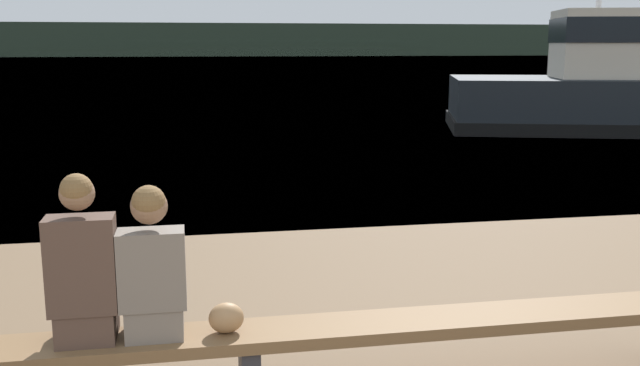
# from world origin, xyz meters

# --- Properties ---
(water_surface) EXTENTS (240.00, 240.00, 0.00)m
(water_surface) POSITION_xyz_m (0.00, 126.92, 0.00)
(water_surface) COLOR #5684A3
(water_surface) RESTS_ON ground
(far_shoreline) EXTENTS (600.00, 12.00, 6.18)m
(far_shoreline) POSITION_xyz_m (0.00, 141.47, 3.09)
(far_shoreline) COLOR #2D3D2D
(far_shoreline) RESTS_ON ground
(bench_main) EXTENTS (6.73, 0.42, 0.48)m
(bench_main) POSITION_xyz_m (0.19, 2.71, 0.40)
(bench_main) COLOR brown
(bench_main) RESTS_ON ground
(person_left) EXTENTS (0.41, 0.36, 1.06)m
(person_left) POSITION_xyz_m (-0.81, 2.71, 0.95)
(person_left) COLOR #4C382D
(person_left) RESTS_ON bench_main
(person_right) EXTENTS (0.41, 0.37, 0.98)m
(person_right) POSITION_xyz_m (-0.40, 2.71, 0.92)
(person_right) COLOR #70665B
(person_right) RESTS_ON bench_main
(shopping_bag) EXTENTS (0.22, 0.16, 0.20)m
(shopping_bag) POSITION_xyz_m (0.05, 2.70, 0.58)
(shopping_bag) COLOR #9E754C
(shopping_bag) RESTS_ON bench_main
(tugboat_red) EXTENTS (8.06, 5.67, 5.41)m
(tugboat_red) POSITION_xyz_m (10.51, 16.00, 1.00)
(tugboat_red) COLOR black
(tugboat_red) RESTS_ON water_surface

